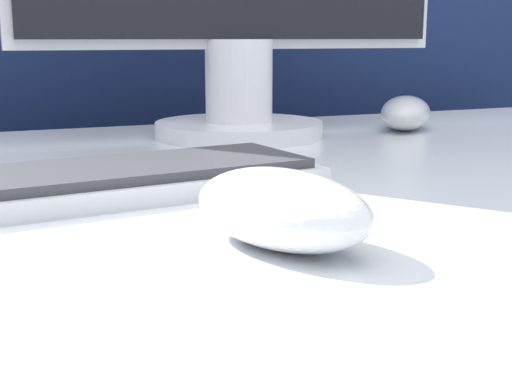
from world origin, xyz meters
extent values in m
cube|color=navy|center=(0.00, 0.60, 0.63)|extent=(5.00, 0.03, 1.26)
ellipsoid|color=white|center=(-0.04, -0.17, 0.76)|extent=(0.11, 0.15, 0.05)
cube|color=silver|center=(-0.12, 0.01, 0.75)|extent=(0.39, 0.17, 0.02)
cube|color=#38383D|center=(-0.12, 0.01, 0.76)|extent=(0.37, 0.15, 0.01)
cylinder|color=white|center=(0.11, 0.29, 0.75)|extent=(0.21, 0.21, 0.02)
cylinder|color=white|center=(0.11, 0.29, 0.81)|extent=(0.08, 0.08, 0.10)
ellipsoid|color=silver|center=(0.35, 0.27, 0.76)|extent=(0.14, 0.15, 0.05)
camera|label=1|loc=(-0.22, -0.55, 0.86)|focal=50.00mm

